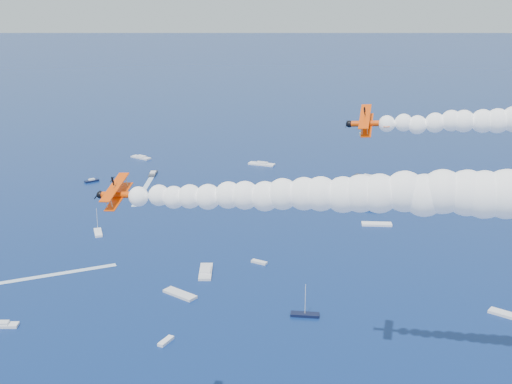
# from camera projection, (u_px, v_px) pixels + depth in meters

# --- Properties ---
(biplane_lead) EXTENTS (8.35, 9.99, 8.03)m
(biplane_lead) POSITION_uv_depth(u_px,v_px,m) (369.00, 124.00, 118.59)
(biplane_lead) COLOR #E94204
(biplane_trail) EXTENTS (7.69, 9.10, 7.09)m
(biplane_trail) POSITION_uv_depth(u_px,v_px,m) (120.00, 195.00, 98.17)
(biplane_trail) COLOR #EF4505
(smoke_trail_trail) EXTENTS (55.96, 10.87, 10.47)m
(smoke_trail_trail) POSITION_uv_depth(u_px,v_px,m) (312.00, 194.00, 91.51)
(smoke_trail_trail) COLOR white
(spectator_boats) EXTENTS (228.38, 187.91, 0.70)m
(spectator_boats) POSITION_uv_depth(u_px,v_px,m) (322.00, 237.00, 220.04)
(spectator_boats) COLOR silver
(spectator_boats) RESTS_ON ground
(boat_wakes) EXTENTS (30.80, 111.36, 0.04)m
(boat_wakes) POSITION_uv_depth(u_px,v_px,m) (104.00, 226.00, 230.61)
(boat_wakes) COLOR white
(boat_wakes) RESTS_ON ground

